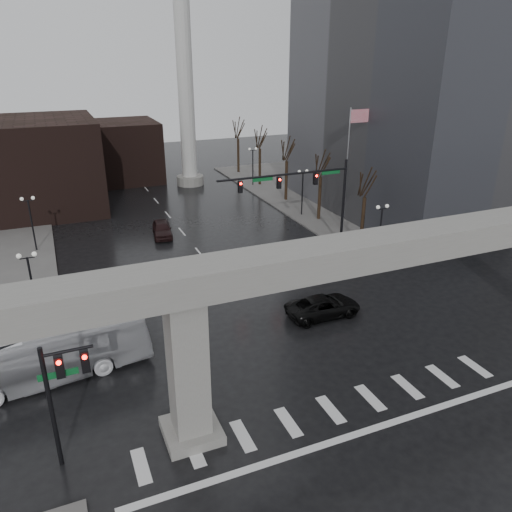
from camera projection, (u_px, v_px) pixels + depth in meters
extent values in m
plane|color=black|center=(321.00, 398.00, 26.18)|extent=(160.00, 160.00, 0.00)
cube|color=#62605D|center=(357.00, 187.00, 66.10)|extent=(28.00, 36.00, 0.15)
cube|color=gray|center=(329.00, 257.00, 23.11)|extent=(48.00, 2.20, 1.40)
cube|color=gray|center=(188.00, 371.00, 22.27)|extent=(1.60, 1.60, 7.30)
cube|color=gray|center=(192.00, 431.00, 23.58)|extent=(2.60, 2.60, 0.50)
cube|color=#58585C|center=(446.00, 6.00, 50.28)|extent=(22.00, 26.00, 42.00)
cube|color=black|center=(23.00, 166.00, 55.01)|extent=(16.00, 14.00, 10.00)
cube|color=black|center=(120.00, 151.00, 68.20)|extent=(10.00, 10.00, 8.00)
cylinder|color=beige|center=(184.00, 66.00, 61.74)|extent=(2.00, 2.00, 30.00)
cylinder|color=gray|center=(190.00, 180.00, 67.26)|extent=(3.60, 3.60, 1.20)
cylinder|color=black|center=(343.00, 203.00, 45.23)|extent=(0.24, 0.24, 8.00)
cylinder|color=black|center=(284.00, 175.00, 41.86)|extent=(12.00, 0.18, 0.18)
cube|color=black|center=(316.00, 179.00, 43.18)|extent=(0.35, 0.30, 1.00)
cube|color=black|center=(279.00, 183.00, 41.93)|extent=(0.35, 0.30, 1.00)
cube|color=black|center=(240.00, 187.00, 40.67)|extent=(0.35, 0.30, 1.00)
sphere|color=#FF0C05|center=(317.00, 176.00, 42.91)|extent=(0.20, 0.20, 0.20)
cube|color=#0C5726|center=(331.00, 172.00, 43.54)|extent=(1.80, 0.05, 0.35)
cube|color=#0C5726|center=(263.00, 179.00, 41.22)|extent=(1.80, 0.05, 0.35)
cylinder|color=black|center=(51.00, 409.00, 20.87)|extent=(0.20, 0.20, 6.00)
cylinder|color=black|center=(68.00, 351.00, 20.23)|extent=(2.00, 0.14, 0.14)
cube|color=black|center=(59.00, 367.00, 20.34)|extent=(0.35, 0.30, 1.00)
cube|color=black|center=(85.00, 361.00, 20.70)|extent=(0.35, 0.30, 1.00)
cube|color=#0C5726|center=(58.00, 374.00, 20.44)|extent=(1.60, 0.05, 0.30)
cylinder|color=silver|center=(346.00, 172.00, 47.98)|extent=(0.12, 0.12, 12.00)
cube|color=red|center=(360.00, 116.00, 46.34)|extent=(2.00, 0.03, 1.20)
cylinder|color=black|center=(380.00, 236.00, 42.01)|extent=(0.14, 0.14, 4.80)
cube|color=black|center=(382.00, 209.00, 41.11)|extent=(0.90, 0.06, 0.06)
sphere|color=silver|center=(378.00, 207.00, 40.87)|extent=(0.32, 0.32, 0.32)
sphere|color=silver|center=(387.00, 206.00, 41.19)|extent=(0.32, 0.32, 0.32)
cylinder|color=black|center=(302.00, 194.00, 53.93)|extent=(0.14, 0.14, 4.80)
cube|color=black|center=(303.00, 173.00, 53.03)|extent=(0.90, 0.06, 0.06)
sphere|color=silver|center=(299.00, 172.00, 52.79)|extent=(0.32, 0.32, 0.32)
sphere|color=silver|center=(307.00, 171.00, 53.11)|extent=(0.32, 0.32, 0.32)
cylinder|color=black|center=(253.00, 168.00, 65.85)|extent=(0.14, 0.14, 4.80)
cube|color=black|center=(253.00, 150.00, 64.95)|extent=(0.90, 0.06, 0.06)
sphere|color=silver|center=(250.00, 149.00, 64.71)|extent=(0.32, 0.32, 0.32)
sphere|color=silver|center=(256.00, 149.00, 65.03)|extent=(0.32, 0.32, 0.32)
cylinder|color=black|center=(33.00, 291.00, 32.35)|extent=(0.14, 0.14, 4.80)
cube|color=black|center=(27.00, 258.00, 31.45)|extent=(0.90, 0.06, 0.06)
sphere|color=silver|center=(19.00, 256.00, 31.21)|extent=(0.32, 0.32, 0.32)
sphere|color=silver|center=(34.00, 254.00, 31.53)|extent=(0.32, 0.32, 0.32)
cylinder|color=black|center=(32.00, 226.00, 44.27)|extent=(0.14, 0.14, 4.80)
cube|color=black|center=(28.00, 201.00, 43.37)|extent=(0.90, 0.06, 0.06)
sphere|color=silver|center=(22.00, 199.00, 43.13)|extent=(0.32, 0.32, 0.32)
sphere|color=silver|center=(33.00, 198.00, 43.45)|extent=(0.32, 0.32, 0.32)
cylinder|color=black|center=(32.00, 189.00, 56.19)|extent=(0.14, 0.14, 4.80)
cube|color=black|center=(28.00, 168.00, 55.29)|extent=(0.90, 0.06, 0.06)
sphere|color=silver|center=(23.00, 167.00, 55.05)|extent=(0.32, 0.32, 0.32)
sphere|color=silver|center=(32.00, 166.00, 55.37)|extent=(0.32, 0.32, 0.32)
cylinder|color=black|center=(363.00, 222.00, 45.82)|extent=(0.34, 0.34, 4.55)
cylinder|color=black|center=(366.00, 182.00, 44.39)|extent=(0.12, 1.52, 2.98)
cylinder|color=black|center=(369.00, 183.00, 44.87)|extent=(0.83, 1.14, 2.51)
cylinder|color=black|center=(319.00, 199.00, 52.61)|extent=(0.34, 0.34, 4.66)
cylinder|color=black|center=(321.00, 163.00, 51.14)|extent=(0.12, 1.55, 3.05)
cylinder|color=black|center=(324.00, 164.00, 51.63)|extent=(0.85, 1.16, 2.57)
cylinder|color=black|center=(286.00, 181.00, 59.40)|extent=(0.34, 0.34, 4.76)
cylinder|color=black|center=(287.00, 148.00, 57.90)|extent=(0.12, 1.59, 3.11)
cylinder|color=black|center=(290.00, 150.00, 58.39)|extent=(0.86, 1.18, 2.62)
cylinder|color=black|center=(260.00, 167.00, 66.19)|extent=(0.34, 0.34, 4.87)
cylinder|color=black|center=(260.00, 137.00, 64.66)|extent=(0.12, 1.62, 3.18)
cylinder|color=black|center=(263.00, 138.00, 65.15)|extent=(0.88, 1.20, 2.68)
cylinder|color=black|center=(238.00, 156.00, 72.98)|extent=(0.34, 0.34, 4.97)
cylinder|color=black|center=(238.00, 127.00, 71.42)|extent=(0.12, 1.65, 3.25)
cylinder|color=black|center=(241.00, 129.00, 71.91)|extent=(0.89, 1.23, 2.74)
imported|color=black|center=(323.00, 306.00, 33.99)|extent=(5.20, 2.41, 1.44)
imported|color=silver|center=(35.00, 354.00, 26.91)|extent=(12.43, 4.33, 3.39)
imported|color=black|center=(162.00, 229.00, 48.55)|extent=(2.40, 4.59, 1.49)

